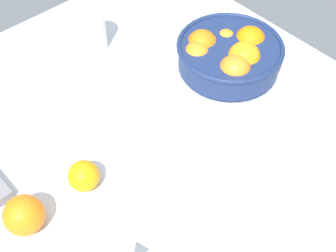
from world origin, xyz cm
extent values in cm
cube|color=silver|center=(0.00, 0.00, -1.50)|extent=(126.51, 107.09, 3.00)
cylinder|color=navy|center=(-9.17, 29.47, 0.60)|extent=(24.10, 24.10, 1.20)
cylinder|color=navy|center=(-9.17, 29.47, 4.53)|extent=(26.19, 26.19, 6.67)
torus|color=navy|center=(-9.17, 29.47, 7.87)|extent=(27.39, 27.39, 1.20)
sphere|color=orange|center=(-4.64, 29.68, 6.86)|extent=(8.22, 8.22, 8.22)
sphere|color=orange|center=(-5.99, 31.32, 5.28)|extent=(6.95, 6.95, 6.95)
sphere|color=orange|center=(-8.45, 36.30, 6.00)|extent=(8.25, 8.25, 8.25)
sphere|color=orange|center=(-13.48, 32.51, 5.00)|extent=(6.74, 6.74, 6.74)
sphere|color=orange|center=(-15.85, 26.06, 6.00)|extent=(8.14, 8.14, 8.14)
sphere|color=orange|center=(-14.05, 22.41, 5.67)|extent=(7.27, 7.27, 7.27)
sphere|color=orange|center=(-3.31, 24.93, 6.18)|extent=(8.24, 8.24, 8.24)
cylinder|color=white|center=(-40.28, 8.38, 5.67)|extent=(8.15, 8.15, 11.33)
cylinder|color=gold|center=(-40.28, 8.38, 4.38)|extent=(7.17, 7.17, 8.75)
sphere|color=orange|center=(-4.07, -34.06, 4.10)|extent=(8.20, 8.20, 8.20)
sphere|color=orange|center=(-4.34, -19.82, 3.39)|extent=(6.77, 6.77, 6.77)
camera|label=1|loc=(49.79, -44.81, 85.41)|focal=50.86mm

